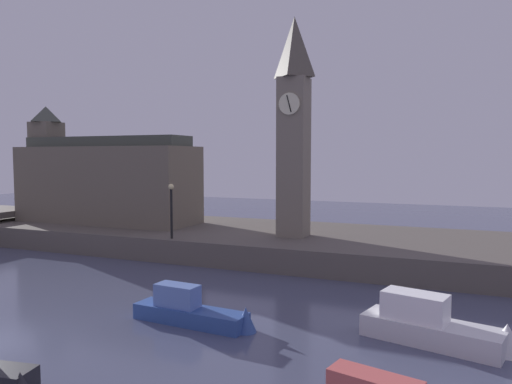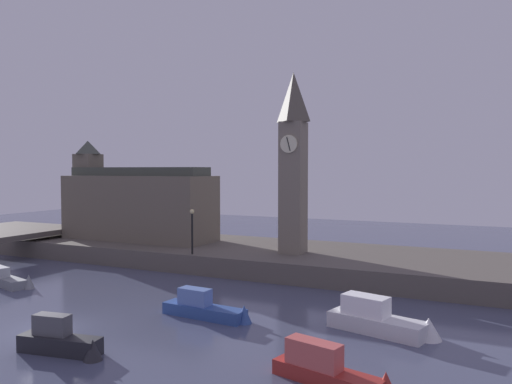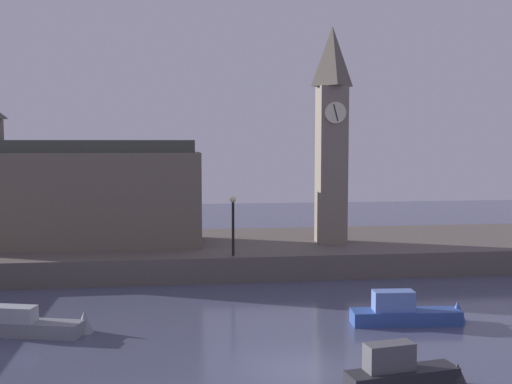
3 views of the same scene
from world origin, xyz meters
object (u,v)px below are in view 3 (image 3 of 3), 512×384
boat_barge_dark (408,375)px  clock_tower (332,131)px  boat_tour_blue (414,313)px  parliament_hall (78,194)px  boat_cruiser_grey (35,324)px  streetlamp (233,218)px

boat_barge_dark → clock_tower: bearing=82.7°
boat_tour_blue → boat_barge_dark: bearing=-113.1°
parliament_hall → boat_cruiser_grey: parliament_hall is taller
boat_barge_dark → boat_cruiser_grey: size_ratio=0.78×
clock_tower → boat_tour_blue: clock_tower is taller
clock_tower → boat_barge_dark: 22.61m
clock_tower → boat_cruiser_grey: size_ratio=2.53×
streetlamp → boat_barge_dark: bearing=-76.0°
clock_tower → streetlamp: bearing=-150.3°
streetlamp → boat_barge_dark: 17.73m
clock_tower → boat_barge_dark: bearing=-97.3°
parliament_hall → boat_tour_blue: 22.71m
boat_tour_blue → streetlamp: bearing=127.3°
clock_tower → parliament_hall: size_ratio=0.96×
parliament_hall → clock_tower: bearing=-3.5°
boat_tour_blue → boat_cruiser_grey: bearing=178.2°
parliament_hall → boat_cruiser_grey: size_ratio=2.63×
parliament_hall → boat_tour_blue: bearing=-40.7°
boat_cruiser_grey → parliament_hall: bearing=90.9°
boat_tour_blue → clock_tower: bearing=91.9°
parliament_hall → boat_cruiser_grey: bearing=-89.1°
streetlamp → boat_tour_blue: (7.33, -9.61, -3.23)m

